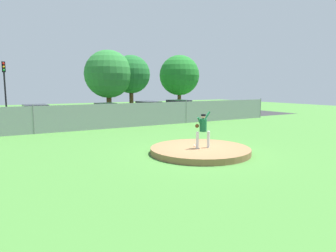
% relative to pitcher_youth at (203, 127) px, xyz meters
% --- Properties ---
extents(ground_plane, '(80.00, 80.00, 0.00)m').
position_rel_pitcher_youth_xyz_m(ground_plane, '(-0.02, 6.17, -1.23)').
color(ground_plane, '#427A33').
extents(asphalt_strip, '(44.00, 7.00, 0.01)m').
position_rel_pitcher_youth_xyz_m(asphalt_strip, '(-0.02, 14.67, -1.23)').
color(asphalt_strip, '#2B2B2D').
rests_on(asphalt_strip, ground_plane).
extents(pitchers_mound, '(4.58, 4.58, 0.27)m').
position_rel_pitcher_youth_xyz_m(pitchers_mound, '(-0.02, 0.17, -1.10)').
color(pitchers_mound, olive).
rests_on(pitchers_mound, ground_plane).
extents(pitcher_youth, '(0.77, 0.32, 1.67)m').
position_rel_pitcher_youth_xyz_m(pitcher_youth, '(0.00, 0.00, 0.00)').
color(pitcher_youth, silver).
rests_on(pitcher_youth, pitchers_mound).
extents(baseball, '(0.07, 0.07, 0.07)m').
position_rel_pitcher_youth_xyz_m(baseball, '(-0.09, 0.52, -0.92)').
color(baseball, white).
rests_on(baseball, pitchers_mound).
extents(chainlink_fence, '(29.68, 0.07, 1.93)m').
position_rel_pitcher_youth_xyz_m(chainlink_fence, '(-0.02, 10.17, -0.32)').
color(chainlink_fence, gray).
rests_on(chainlink_fence, ground_plane).
extents(parked_car_red, '(1.84, 4.13, 1.63)m').
position_rel_pitcher_youth_xyz_m(parked_car_red, '(0.43, 14.62, -0.46)').
color(parked_car_red, '#A81919').
rests_on(parked_car_red, ground_plane).
extents(parked_car_white, '(1.97, 4.60, 1.74)m').
position_rel_pitcher_youth_xyz_m(parked_car_white, '(7.90, 14.48, -0.40)').
color(parked_car_white, silver).
rests_on(parked_car_white, ground_plane).
extents(parked_car_champagne, '(1.95, 4.15, 1.67)m').
position_rel_pitcher_youth_xyz_m(parked_car_champagne, '(-5.30, 14.61, -0.44)').
color(parked_car_champagne, tan).
rests_on(parked_car_champagne, ground_plane).
extents(parked_car_navy, '(1.89, 4.60, 1.69)m').
position_rel_pitcher_youth_xyz_m(parked_car_navy, '(4.59, 14.60, -0.43)').
color(parked_car_navy, '#161E4C').
rests_on(parked_car_navy, ground_plane).
extents(traffic_cone_orange, '(0.40, 0.40, 0.55)m').
position_rel_pitcher_youth_xyz_m(traffic_cone_orange, '(-6.88, 16.34, -0.97)').
color(traffic_cone_orange, orange).
rests_on(traffic_cone_orange, asphalt_strip).
extents(traffic_light_near, '(0.28, 0.46, 5.20)m').
position_rel_pitcher_youth_xyz_m(traffic_light_near, '(-7.16, 18.89, 2.30)').
color(traffic_light_near, black).
rests_on(traffic_light_near, ground_plane).
extents(tree_leaning_west, '(5.45, 5.45, 7.23)m').
position_rel_pitcher_youth_xyz_m(tree_leaning_west, '(3.44, 22.53, 3.25)').
color(tree_leaning_west, '#4C331E').
rests_on(tree_leaning_west, ground_plane).
extents(tree_bushy_near, '(4.55, 4.55, 6.81)m').
position_rel_pitcher_youth_xyz_m(tree_bushy_near, '(6.31, 22.68, 3.28)').
color(tree_bushy_near, '#4C331E').
rests_on(tree_bushy_near, ground_plane).
extents(tree_tall_centre, '(5.43, 5.43, 7.33)m').
position_rel_pitcher_youth_xyz_m(tree_tall_centre, '(14.01, 23.99, 3.37)').
color(tree_tall_centre, '#4C331E').
rests_on(tree_tall_centre, ground_plane).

